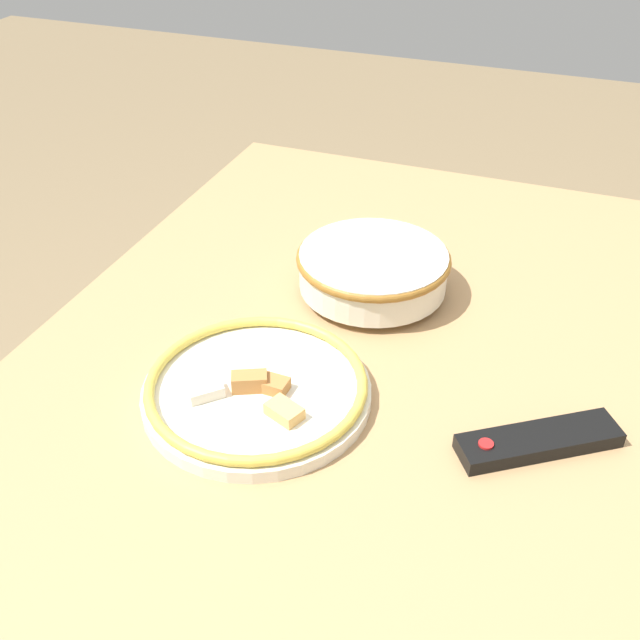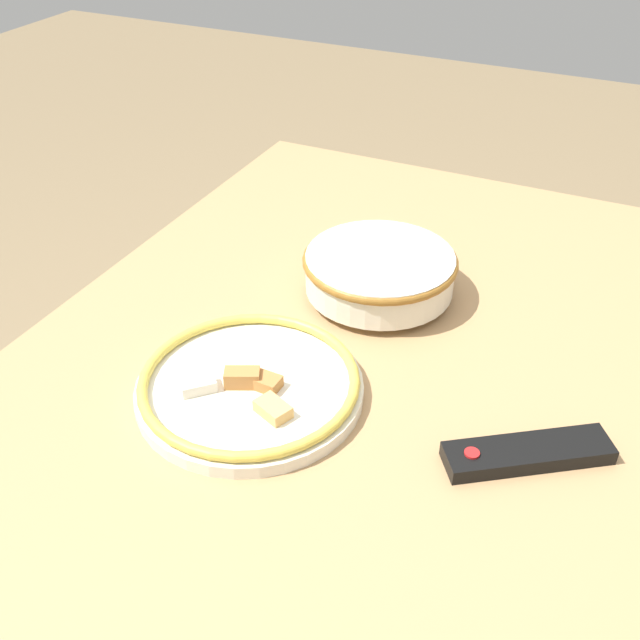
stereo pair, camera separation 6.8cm
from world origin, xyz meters
The scene contains 4 objects.
dining_table centered at (0.00, 0.00, 0.68)m, with size 1.42×0.87×0.76m.
noodle_bowl centered at (-0.23, -0.01, 0.81)m, with size 0.24×0.24×0.07m.
food_plate centered at (0.06, -0.07, 0.78)m, with size 0.29×0.29×0.04m.
tv_remote centered at (0.02, 0.28, 0.77)m, with size 0.15×0.19×0.02m.
Camera 2 is at (0.69, 0.32, 1.41)m, focal length 42.00 mm.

